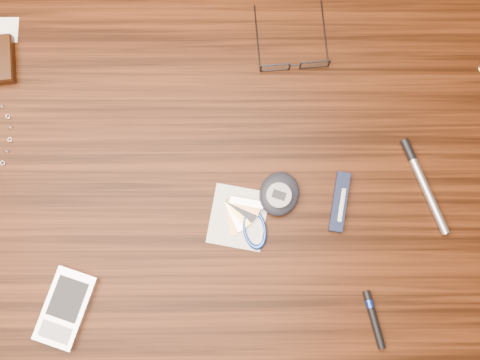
{
  "coord_description": "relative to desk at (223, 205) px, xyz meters",
  "views": [
    {
      "loc": [
        0.03,
        -0.14,
        1.67
      ],
      "look_at": [
        0.03,
        0.02,
        0.76
      ],
      "focal_mm": 45.0,
      "sensor_mm": 36.0,
      "label": 1
    }
  ],
  "objects": [
    {
      "name": "desk",
      "position": [
        0.0,
        0.0,
        0.0
      ],
      "size": [
        1.0,
        0.7,
        0.75
      ],
      "color": "#3B1909",
      "rests_on": "ground"
    },
    {
      "name": "ground",
      "position": [
        0.0,
        0.0,
        -0.65
      ],
      "size": [
        3.8,
        3.8,
        0.0
      ],
      "primitive_type": "plane",
      "color": "#472814",
      "rests_on": "ground"
    },
    {
      "name": "black_blue_pen",
      "position": [
        0.23,
        -0.18,
        0.11
      ],
      "size": [
        0.03,
        0.09,
        0.01
      ],
      "color": "black",
      "rests_on": "desk"
    },
    {
      "name": "pedometer",
      "position": [
        0.09,
        0.0,
        0.11
      ],
      "size": [
        0.08,
        0.09,
        0.03
      ],
      "color": "black",
      "rests_on": "desk"
    },
    {
      "name": "eyeglasses",
      "position": [
        0.12,
        0.21,
        0.11
      ],
      "size": [
        0.12,
        0.12,
        0.02
      ],
      "color": "black",
      "rests_on": "desk"
    },
    {
      "name": "silver_pen",
      "position": [
        0.31,
        0.03,
        0.11
      ],
      "size": [
        0.07,
        0.15,
        0.01
      ],
      "color": "silver",
      "rests_on": "desk"
    },
    {
      "name": "pda_phone",
      "position": [
        -0.23,
        -0.17,
        0.11
      ],
      "size": [
        0.09,
        0.13,
        0.02
      ],
      "color": "silver",
      "rests_on": "desk"
    },
    {
      "name": "pocket_knife",
      "position": [
        0.18,
        -0.01,
        0.11
      ],
      "size": [
        0.04,
        0.1,
        0.01
      ],
      "color": "#111B32",
      "rests_on": "desk"
    },
    {
      "name": "notepad_keys",
      "position": [
        0.04,
        -0.04,
        0.11
      ],
      "size": [
        0.1,
        0.11,
        0.01
      ],
      "color": "white",
      "rests_on": "desk"
    }
  ]
}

